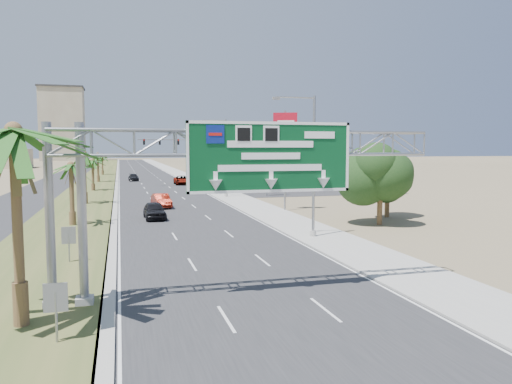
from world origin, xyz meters
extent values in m
cube|color=#28282B|center=(0.00, 110.00, 0.01)|extent=(12.00, 300.00, 0.02)
cube|color=#9E9B93|center=(8.50, 110.00, 0.05)|extent=(4.00, 300.00, 0.10)
cube|color=#3F5023|center=(-10.00, 110.00, 0.06)|extent=(7.00, 300.00, 0.12)
cube|color=#28282B|center=(-17.00, 110.00, 0.01)|extent=(8.00, 300.00, 0.02)
cylinder|color=gray|center=(-7.20, 10.00, 3.70)|extent=(0.36, 0.36, 7.40)
cylinder|color=gray|center=(-8.40, 10.00, 3.70)|extent=(0.36, 0.36, 7.40)
cube|color=#9E9B93|center=(-7.20, 10.00, 0.20)|extent=(0.70, 0.70, 0.40)
cube|color=#9E9B93|center=(-8.40, 10.00, 0.20)|extent=(0.70, 0.70, 0.40)
cube|color=#07421E|center=(0.50, 9.52, 6.00)|extent=(7.20, 0.12, 3.00)
cube|color=navy|center=(-1.90, 9.44, 6.95)|extent=(0.75, 0.03, 0.75)
cone|color=white|center=(0.50, 9.44, 4.85)|extent=(0.56, 0.56, 0.45)
cylinder|color=brown|center=(-9.20, 8.00, 3.50)|extent=(0.36, 0.36, 7.00)
cylinder|color=brown|center=(-9.20, 8.00, 0.84)|extent=(0.54, 0.54, 1.68)
cylinder|color=brown|center=(-9.50, 32.00, 2.50)|extent=(0.36, 0.36, 5.00)
cylinder|color=brown|center=(-9.50, 32.00, 0.60)|extent=(0.54, 0.54, 1.20)
cylinder|color=brown|center=(-9.50, 48.00, 2.90)|extent=(0.36, 0.36, 5.80)
cylinder|color=brown|center=(-9.50, 48.00, 0.70)|extent=(0.54, 0.54, 1.39)
cylinder|color=brown|center=(-9.50, 66.00, 2.25)|extent=(0.36, 0.36, 4.50)
cylinder|color=brown|center=(-9.50, 66.00, 0.54)|extent=(0.54, 0.54, 1.08)
cylinder|color=brown|center=(-9.50, 85.00, 2.60)|extent=(0.36, 0.36, 5.20)
cylinder|color=brown|center=(-9.50, 85.00, 0.62)|extent=(0.54, 0.54, 1.25)
cylinder|color=brown|center=(-9.50, 110.00, 2.40)|extent=(0.36, 0.36, 4.80)
cylinder|color=brown|center=(-9.50, 110.00, 0.58)|extent=(0.54, 0.54, 1.15)
cylinder|color=gray|center=(7.50, 22.00, 5.00)|extent=(0.20, 0.20, 10.00)
cylinder|color=gray|center=(6.10, 22.00, 9.85)|extent=(2.80, 0.12, 0.12)
cube|color=slate|center=(4.70, 22.00, 9.75)|extent=(0.50, 0.22, 0.18)
cylinder|color=#9E9B93|center=(7.50, 22.00, 0.25)|extent=(0.44, 0.44, 0.50)
cylinder|color=gray|center=(7.50, 52.00, 5.00)|extent=(0.20, 0.20, 10.00)
cylinder|color=gray|center=(6.10, 52.00, 9.85)|extent=(2.80, 0.12, 0.12)
cube|color=slate|center=(4.70, 52.00, 9.75)|extent=(0.50, 0.22, 0.18)
cylinder|color=#9E9B93|center=(7.50, 52.00, 0.25)|extent=(0.44, 0.44, 0.50)
cylinder|color=gray|center=(7.50, 88.00, 5.00)|extent=(0.20, 0.20, 10.00)
cylinder|color=gray|center=(6.10, 88.00, 9.85)|extent=(2.80, 0.12, 0.12)
cube|color=slate|center=(4.70, 88.00, 9.75)|extent=(0.50, 0.22, 0.18)
cylinder|color=#9E9B93|center=(7.50, 88.00, 0.25)|extent=(0.44, 0.44, 0.50)
cylinder|color=gray|center=(7.20, 72.00, 4.00)|extent=(0.28, 0.28, 8.00)
cylinder|color=gray|center=(2.20, 72.00, 7.70)|extent=(10.00, 0.18, 0.18)
cube|color=black|center=(3.70, 71.80, 7.30)|extent=(0.32, 0.18, 0.95)
cube|color=black|center=(0.70, 71.80, 7.30)|extent=(0.32, 0.18, 0.95)
cube|color=black|center=(-1.80, 71.80, 7.30)|extent=(0.32, 0.18, 0.95)
sphere|color=red|center=(3.70, 71.68, 7.60)|extent=(0.22, 0.22, 0.22)
imported|color=black|center=(7.20, 72.00, 7.00)|extent=(0.16, 0.16, 0.60)
cylinder|color=#9E9B93|center=(7.20, 72.00, 0.30)|extent=(0.56, 0.56, 0.60)
cube|color=tan|center=(22.00, 66.00, 2.00)|extent=(18.00, 10.00, 4.00)
cylinder|color=brown|center=(15.00, 26.00, 1.95)|extent=(0.44, 0.44, 3.90)
sphere|color=black|center=(15.00, 26.00, 4.55)|extent=(4.50, 4.50, 4.50)
cylinder|color=brown|center=(18.00, 30.00, 1.65)|extent=(0.44, 0.44, 3.30)
sphere|color=black|center=(18.00, 30.00, 3.85)|extent=(3.50, 3.50, 3.50)
cylinder|color=gray|center=(-7.80, 6.00, 0.90)|extent=(0.08, 0.08, 1.80)
cube|color=slate|center=(-7.80, 6.00, 1.60)|extent=(0.75, 0.06, 0.95)
cylinder|color=gray|center=(-8.50, 18.00, 0.90)|extent=(0.08, 0.08, 1.80)
cube|color=slate|center=(-8.50, 18.00, 1.60)|extent=(0.75, 0.06, 0.95)
cube|color=gray|center=(-32.00, 250.00, 17.50)|extent=(20.00, 16.00, 35.00)
cube|color=tan|center=(30.00, 140.00, 2.50)|extent=(20.00, 12.00, 5.00)
imported|color=black|center=(-2.78, 34.31, 0.77)|extent=(1.93, 4.54, 1.53)
imported|color=maroon|center=(-1.49, 42.81, 0.73)|extent=(2.02, 4.59, 1.47)
imported|color=gray|center=(4.65, 75.46, 0.75)|extent=(2.54, 5.45, 1.51)
imported|color=black|center=(-3.16, 87.38, 0.65)|extent=(1.95, 4.53, 1.30)
cylinder|color=gray|center=(10.42, 36.98, 5.04)|extent=(0.20, 0.20, 10.08)
cube|color=#B20E20|center=(10.42, 36.98, 8.68)|extent=(2.35, 1.15, 2.40)
cube|color=white|center=(10.42, 36.80, 8.68)|extent=(1.58, 0.65, 0.84)
cylinder|color=gray|center=(13.00, 52.10, 3.45)|extent=(0.20, 0.20, 6.89)
cube|color=#101A93|center=(13.00, 52.10, 5.19)|extent=(2.01, 0.36, 3.00)
cube|color=white|center=(13.00, 51.92, 5.19)|extent=(1.40, 0.08, 1.05)
cylinder|color=gray|center=(11.25, 85.93, 3.64)|extent=(0.20, 0.20, 7.27)
cube|color=#AA210D|center=(11.25, 85.93, 6.17)|extent=(2.18, 1.00, 1.80)
cube|color=white|center=(11.25, 85.75, 6.17)|extent=(1.47, 0.54, 0.63)
camera|label=1|loc=(-5.72, -10.80, 6.41)|focal=35.00mm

